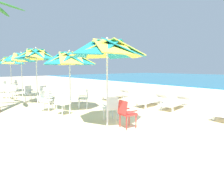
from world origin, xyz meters
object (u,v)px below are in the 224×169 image
(plastic_chair_7, at_px, (45,93))
(sun_lounger_2, at_px, (151,100))
(plastic_chair_1, at_px, (111,107))
(beach_umbrella_3, at_px, (21,58))
(beach_umbrella_4, at_px, (10,61))
(plastic_chair_9, at_px, (5,90))
(sun_lounger_1, at_px, (175,102))
(plastic_chair_11, at_px, (14,84))
(sun_lounger_3, at_px, (116,94))
(plastic_chair_12, at_px, (3,86))
(plastic_chair_3, at_px, (62,102))
(plastic_chair_2, at_px, (85,98))
(beach_umbrella_2, at_px, (36,55))
(plastic_chair_10, at_px, (11,91))
(beach_umbrella_1, at_px, (70,59))
(plastic_chair_5, at_px, (48,95))
(plastic_chair_6, at_px, (29,92))
(plastic_chair_0, at_px, (126,112))
(plastic_chair_8, at_px, (14,88))
(beach_umbrella_0, at_px, (107,49))
(plastic_chair_4, at_px, (45,99))

(plastic_chair_7, height_order, sun_lounger_2, plastic_chair_7)
(plastic_chair_1, xyz_separation_m, sun_lounger_2, (-0.87, 3.33, -0.22))
(beach_umbrella_3, height_order, beach_umbrella_4, beach_umbrella_3)
(plastic_chair_9, bearing_deg, sun_lounger_1, 33.13)
(beach_umbrella_3, relative_size, plastic_chair_11, 3.27)
(beach_umbrella_3, height_order, sun_lounger_3, beach_umbrella_3)
(sun_lounger_1, bearing_deg, plastic_chair_12, -156.52)
(plastic_chair_3, xyz_separation_m, plastic_chair_9, (-5.95, -0.86, 0.00))
(plastic_chair_1, distance_m, plastic_chair_2, 2.41)
(beach_umbrella_2, height_order, plastic_chair_10, beach_umbrella_2)
(beach_umbrella_4, relative_size, sun_lounger_3, 1.24)
(plastic_chair_7, bearing_deg, plastic_chair_2, 13.63)
(beach_umbrella_1, relative_size, beach_umbrella_2, 0.90)
(plastic_chair_2, height_order, sun_lounger_2, plastic_chair_2)
(plastic_chair_7, relative_size, beach_umbrella_3, 0.31)
(plastic_chair_10, height_order, sun_lounger_2, plastic_chair_10)
(plastic_chair_5, relative_size, plastic_chair_6, 1.00)
(sun_lounger_3, bearing_deg, beach_umbrella_3, -136.18)
(plastic_chair_0, bearing_deg, plastic_chair_2, 170.10)
(plastic_chair_1, xyz_separation_m, plastic_chair_9, (-7.95, -1.72, 0.00))
(beach_umbrella_1, height_order, plastic_chair_6, beach_umbrella_1)
(plastic_chair_11, bearing_deg, plastic_chair_3, -3.66)
(plastic_chair_10, bearing_deg, beach_umbrella_2, 15.42)
(beach_umbrella_1, height_order, plastic_chair_8, beach_umbrella_1)
(beach_umbrella_0, relative_size, sun_lounger_2, 1.27)
(beach_umbrella_0, bearing_deg, beach_umbrella_1, 176.27)
(plastic_chair_8, bearing_deg, sun_lounger_2, 28.87)
(plastic_chair_8, distance_m, plastic_chair_10, 1.40)
(plastic_chair_9, relative_size, sun_lounger_2, 0.40)
(beach_umbrella_0, relative_size, beach_umbrella_1, 1.07)
(sun_lounger_3, bearing_deg, plastic_chair_5, -100.94)
(plastic_chair_8, bearing_deg, plastic_chair_9, -41.98)
(plastic_chair_4, height_order, sun_lounger_3, plastic_chair_4)
(plastic_chair_4, height_order, plastic_chair_8, same)
(plastic_chair_1, bearing_deg, plastic_chair_11, -178.93)
(beach_umbrella_0, height_order, beach_umbrella_4, beach_umbrella_0)
(beach_umbrella_3, distance_m, plastic_chair_8, 2.17)
(plastic_chair_12, bearing_deg, plastic_chair_5, 6.39)
(plastic_chair_11, bearing_deg, beach_umbrella_0, -1.11)
(plastic_chair_1, xyz_separation_m, plastic_chair_3, (-2.00, -0.86, 0.00))
(beach_umbrella_3, distance_m, plastic_chair_11, 4.62)
(plastic_chair_1, xyz_separation_m, plastic_chair_4, (-3.06, -1.14, 0.00))
(beach_umbrella_1, bearing_deg, plastic_chair_11, 179.65)
(plastic_chair_1, relative_size, beach_umbrella_1, 0.33)
(plastic_chair_4, bearing_deg, beach_umbrella_3, 175.32)
(plastic_chair_11, distance_m, plastic_chair_12, 1.43)
(plastic_chair_10, distance_m, sun_lounger_3, 6.17)
(plastic_chair_11, xyz_separation_m, sun_lounger_1, (12.21, 3.85, -0.22))
(plastic_chair_3, height_order, plastic_chair_12, same)
(plastic_chair_8, bearing_deg, plastic_chair_1, 6.60)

